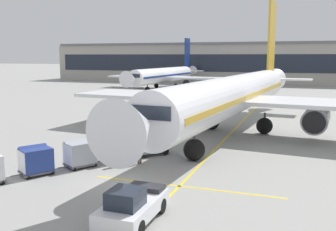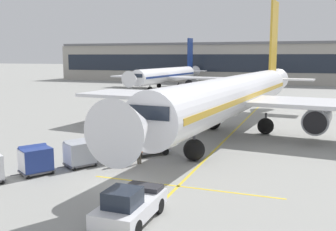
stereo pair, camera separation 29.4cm
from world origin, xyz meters
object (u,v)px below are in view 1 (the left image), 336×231
at_px(belt_loader, 150,143).
at_px(ground_crew_by_carts, 122,152).
at_px(parked_airplane, 236,95).
at_px(distant_airplane, 165,75).
at_px(baggage_cart_third, 36,160).
at_px(baggage_cart_second, 80,153).
at_px(ground_crew_marshaller, 139,151).
at_px(safety_cone_engine_keepout, 163,134).
at_px(safety_cone_wingtip, 158,134).
at_px(baggage_cart_lead, 114,148).
at_px(ground_crew_by_loader, 116,140).
at_px(pushback_tug, 132,205).

height_order(belt_loader, ground_crew_by_carts, belt_loader).
relative_size(parked_airplane, distant_airplane, 1.19).
distance_m(baggage_cart_third, distant_airplane, 68.83).
xyz_separation_m(baggage_cart_second, ground_crew_marshaller, (3.71, 2.06, -0.00)).
relative_size(ground_crew_marshaller, safety_cone_engine_keepout, 2.63).
height_order(parked_airplane, baggage_cart_third, parked_airplane).
relative_size(belt_loader, baggage_cart_second, 1.73).
distance_m(parked_airplane, ground_crew_by_carts, 15.70).
distance_m(belt_loader, ground_crew_by_carts, 3.60).
relative_size(safety_cone_engine_keepout, safety_cone_wingtip, 0.90).
distance_m(safety_cone_wingtip, distant_airplane, 56.64).
relative_size(ground_crew_marshaller, safety_cone_wingtip, 2.37).
bearing_deg(safety_cone_wingtip, baggage_cart_lead, -90.88).
height_order(baggage_cart_lead, ground_crew_by_carts, baggage_cart_lead).
bearing_deg(ground_crew_by_carts, baggage_cart_third, -138.81).
bearing_deg(parked_airplane, ground_crew_by_carts, -111.64).
bearing_deg(baggage_cart_second, baggage_cart_lead, 54.24).
relative_size(ground_crew_by_loader, ground_crew_marshaller, 1.00).
bearing_deg(pushback_tug, ground_crew_by_loader, 120.33).
bearing_deg(ground_crew_by_loader, baggage_cart_third, -107.71).
height_order(ground_crew_marshaller, distant_airplane, distant_airplane).
bearing_deg(safety_cone_wingtip, parked_airplane, 34.21).
bearing_deg(ground_crew_by_loader, distant_airplane, 106.26).
xyz_separation_m(belt_loader, ground_crew_by_loader, (-2.93, -0.26, 0.08)).
relative_size(parked_airplane, safety_cone_wingtip, 61.20).
bearing_deg(baggage_cart_second, pushback_tug, -44.27).
height_order(ground_crew_by_carts, safety_cone_wingtip, ground_crew_by_carts).
bearing_deg(parked_airplane, ground_crew_by_loader, -125.23).
relative_size(parked_airplane, baggage_cart_second, 16.50).
relative_size(ground_crew_by_carts, safety_cone_engine_keepout, 2.63).
relative_size(ground_crew_by_carts, distant_airplane, 0.05).
relative_size(baggage_cart_lead, pushback_tug, 0.62).
height_order(pushback_tug, ground_crew_marshaller, pushback_tug).
xyz_separation_m(baggage_cart_second, ground_crew_by_carts, (2.65, 1.32, -0.00)).
bearing_deg(safety_cone_wingtip, belt_loader, -74.63).
bearing_deg(ground_crew_by_loader, baggage_cart_second, -96.39).
distance_m(pushback_tug, ground_crew_by_carts, 9.77).
bearing_deg(ground_crew_marshaller, safety_cone_engine_keepout, 99.69).
relative_size(belt_loader, pushback_tug, 1.07).
height_order(baggage_cart_third, ground_crew_marshaller, baggage_cart_third).
bearing_deg(safety_cone_wingtip, safety_cone_engine_keepout, 19.27).
relative_size(baggage_cart_second, ground_crew_by_carts, 1.57).
relative_size(baggage_cart_third, ground_crew_by_loader, 1.57).
bearing_deg(baggage_cart_third, distant_airplane, 102.78).
distance_m(parked_airplane, baggage_cart_lead, 15.37).
bearing_deg(parked_airplane, baggage_cart_second, -118.05).
xyz_separation_m(parked_airplane, safety_cone_engine_keepout, (-6.21, -4.36, -3.60)).
xyz_separation_m(parked_airplane, ground_crew_by_carts, (-5.69, -14.34, -2.93)).
distance_m(baggage_cart_lead, ground_crew_by_loader, 2.61).
xyz_separation_m(belt_loader, ground_crew_marshaller, (0.27, -2.76, 0.08)).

